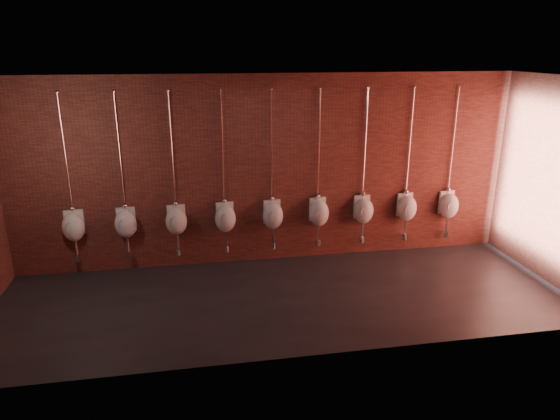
{
  "coord_description": "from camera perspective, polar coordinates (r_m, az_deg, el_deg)",
  "views": [
    {
      "loc": [
        -1.25,
        -6.59,
        3.6
      ],
      "look_at": [
        0.07,
        0.9,
        1.1
      ],
      "focal_mm": 32.0,
      "sensor_mm": 36.0,
      "label": 1
    }
  ],
  "objects": [
    {
      "name": "urinal_1",
      "position": [
        8.5,
        -17.23,
        -1.42
      ],
      "size": [
        0.4,
        0.36,
        2.71
      ],
      "color": "white",
      "rests_on": "ground"
    },
    {
      "name": "urinal_8",
      "position": [
        9.56,
        18.72,
        0.57
      ],
      "size": [
        0.4,
        0.36,
        2.71
      ],
      "color": "white",
      "rests_on": "ground"
    },
    {
      "name": "urinal_3",
      "position": [
        8.44,
        -6.27,
        -0.84
      ],
      "size": [
        0.4,
        0.36,
        2.71
      ],
      "color": "white",
      "rests_on": "ground"
    },
    {
      "name": "room_shell",
      "position": [
        6.9,
        0.69,
        4.88
      ],
      "size": [
        8.54,
        3.04,
        3.22
      ],
      "color": "black",
      "rests_on": "ground"
    },
    {
      "name": "urinal_5",
      "position": [
        8.68,
        4.46,
        -0.24
      ],
      "size": [
        0.4,
        0.36,
        2.71
      ],
      "color": "white",
      "rests_on": "ground"
    },
    {
      "name": "urinal_7",
      "position": [
        9.21,
        14.28,
        0.32
      ],
      "size": [
        0.4,
        0.36,
        2.71
      ],
      "color": "white",
      "rests_on": "ground"
    },
    {
      "name": "urinal_6",
      "position": [
        8.91,
        9.51,
        0.05
      ],
      "size": [
        0.4,
        0.36,
        2.71
      ],
      "color": "white",
      "rests_on": "ground"
    },
    {
      "name": "ground",
      "position": [
        7.61,
        0.64,
        -10.03
      ],
      "size": [
        8.5,
        8.5,
        0.0
      ],
      "primitive_type": "plane",
      "color": "black",
      "rests_on": "ground"
    },
    {
      "name": "urinal_4",
      "position": [
        8.52,
        -0.83,
        -0.54
      ],
      "size": [
        0.4,
        0.36,
        2.71
      ],
      "color": "white",
      "rests_on": "ground"
    },
    {
      "name": "urinal_2",
      "position": [
        8.43,
        -11.77,
        -1.14
      ],
      "size": [
        0.4,
        0.36,
        2.71
      ],
      "color": "white",
      "rests_on": "ground"
    },
    {
      "name": "urinal_0",
      "position": [
        8.65,
        -22.55,
        -1.69
      ],
      "size": [
        0.4,
        0.36,
        2.71
      ],
      "color": "white",
      "rests_on": "ground"
    }
  ]
}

